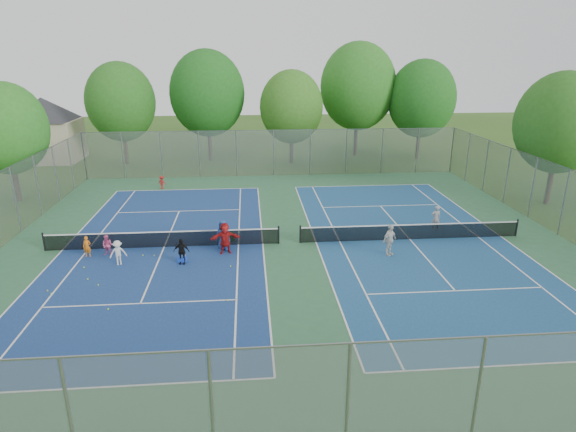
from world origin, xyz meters
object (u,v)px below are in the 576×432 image
at_px(ball_crate, 182,259).
at_px(instructor, 436,218).
at_px(ball_hopper, 232,237).
at_px(net_right, 410,232).
at_px(net_left, 164,240).

bearing_deg(ball_crate, instructor, 13.29).
relative_size(ball_hopper, instructor, 0.35).
distance_m(net_right, instructor, 2.42).
bearing_deg(net_right, instructor, 33.77).
bearing_deg(net_left, instructor, 4.76).
distance_m(net_left, ball_hopper, 3.80).
height_order(net_right, ball_hopper, net_right).
xyz_separation_m(net_left, instructor, (15.99, 1.33, 0.33)).
height_order(ball_crate, instructor, instructor).
bearing_deg(instructor, ball_hopper, 3.33).
bearing_deg(net_left, ball_hopper, 8.57).
distance_m(net_right, ball_hopper, 10.27).
height_order(net_right, ball_crate, net_right).
bearing_deg(instructor, net_left, 4.51).
bearing_deg(ball_crate, net_left, 120.33).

